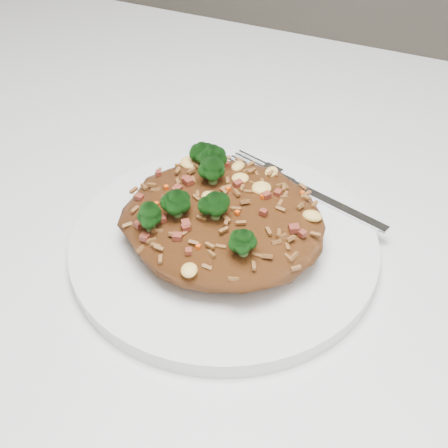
{
  "coord_description": "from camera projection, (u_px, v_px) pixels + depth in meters",
  "views": [
    {
      "loc": [
        0.13,
        -0.34,
        1.11
      ],
      "look_at": [
        -0.02,
        -0.01,
        0.78
      ],
      "focal_mm": 50.0,
      "sensor_mm": 36.0,
      "label": 1
    }
  ],
  "objects": [
    {
      "name": "plate",
      "position": [
        224.0,
        244.0,
        0.51
      ],
      "size": [
        0.25,
        0.25,
        0.01
      ],
      "primitive_type": "cylinder",
      "color": "white",
      "rests_on": "dining_table"
    },
    {
      "name": "fried_rice",
      "position": [
        223.0,
        212.0,
        0.48
      ],
      "size": [
        0.16,
        0.15,
        0.06
      ],
      "color": "brown",
      "rests_on": "plate"
    },
    {
      "name": "dining_table",
      "position": [
        244.0,
        319.0,
        0.57
      ],
      "size": [
        1.2,
        0.8,
        0.75
      ],
      "color": "silver",
      "rests_on": "ground"
    },
    {
      "name": "fork",
      "position": [
        312.0,
        194.0,
        0.54
      ],
      "size": [
        0.16,
        0.06,
        0.0
      ],
      "rotation": [
        0.0,
        0.0,
        -0.3
      ],
      "color": "silver",
      "rests_on": "plate"
    }
  ]
}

